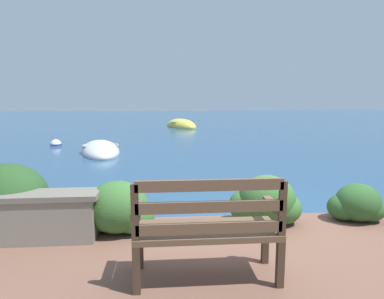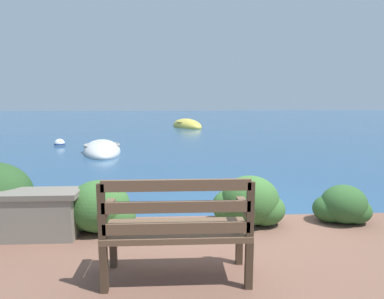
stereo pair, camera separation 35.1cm
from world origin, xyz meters
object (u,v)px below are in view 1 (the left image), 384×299
at_px(park_bench, 207,226).
at_px(mooring_buoy, 56,144).
at_px(rowboat_nearest, 101,151).
at_px(rowboat_mid, 181,126).

relative_size(park_bench, mooring_buoy, 3.01).
xyz_separation_m(rowboat_nearest, mooring_buoy, (-1.87, 1.62, 0.01)).
bearing_deg(rowboat_mid, park_bench, 154.62).
distance_m(park_bench, rowboat_mid, 17.35).
distance_m(park_bench, rowboat_nearest, 8.66).
relative_size(rowboat_nearest, mooring_buoy, 7.41).
bearing_deg(mooring_buoy, rowboat_nearest, -40.75).
height_order(park_bench, rowboat_mid, park_bench).
height_order(rowboat_mid, mooring_buoy, rowboat_mid).
xyz_separation_m(park_bench, rowboat_mid, (0.70, 17.33, -0.63)).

